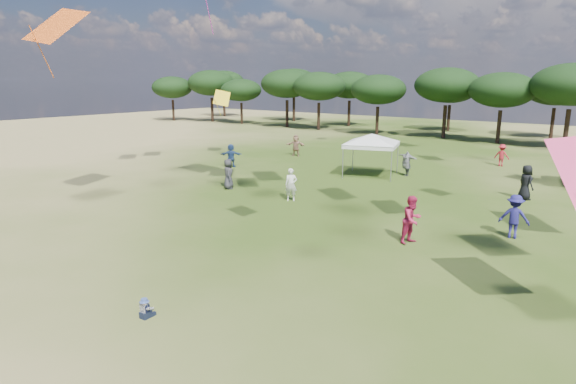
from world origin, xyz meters
name	(u,v)px	position (x,y,z in m)	size (l,w,h in m)	color
ground	(97,353)	(0.00, 0.00, 0.00)	(140.00, 140.00, 0.00)	#354A16
tree_line	(566,87)	(2.39, 47.41, 5.42)	(108.78, 17.63, 7.77)	black
tent_left	(372,136)	(-4.85, 22.56, 2.62)	(6.19, 6.19, 3.05)	gray
toddler	(146,309)	(-0.49, 1.73, 0.24)	(0.37, 0.41, 0.55)	black
festival_crowd	(413,174)	(-1.10, 20.52, 0.86)	(28.50, 20.70, 1.86)	navy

